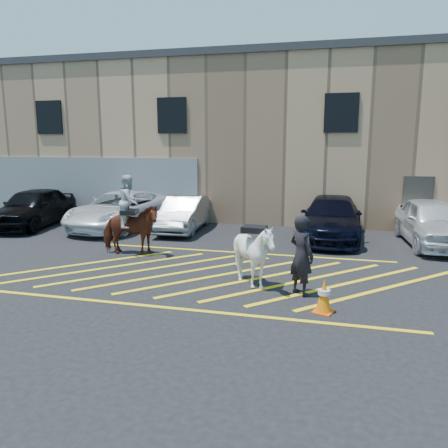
% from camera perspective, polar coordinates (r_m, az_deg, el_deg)
% --- Properties ---
extents(ground, '(90.00, 90.00, 0.00)m').
position_cam_1_polar(ground, '(11.94, -0.24, -6.32)').
color(ground, black).
rests_on(ground, ground).
extents(car_black_suv, '(2.48, 4.94, 1.62)m').
position_cam_1_polar(car_black_suv, '(19.88, -23.63, 2.02)').
color(car_black_suv, black).
rests_on(car_black_suv, ground).
extents(car_white_pickup, '(3.11, 5.61, 1.49)m').
position_cam_1_polar(car_white_pickup, '(18.38, -13.35, 1.79)').
color(car_white_pickup, white).
rests_on(car_white_pickup, ground).
extents(car_silver_sedan, '(1.65, 4.15, 1.34)m').
position_cam_1_polar(car_silver_sedan, '(17.45, -5.27, 1.34)').
color(car_silver_sedan, gray).
rests_on(car_silver_sedan, ground).
extents(car_blue_suv, '(2.30, 5.26, 1.50)m').
position_cam_1_polar(car_blue_suv, '(16.43, 13.83, 0.77)').
color(car_blue_suv, black).
rests_on(car_blue_suv, ground).
extents(car_white_suv, '(2.24, 4.82, 1.60)m').
position_cam_1_polar(car_white_suv, '(16.48, 25.64, 0.22)').
color(car_white_suv, silver).
rests_on(car_white_suv, ground).
extents(handler, '(0.81, 0.79, 1.87)m').
position_cam_1_polar(handler, '(10.16, 10.07, -4.03)').
color(handler, black).
rests_on(handler, ground).
extents(warehouse, '(32.42, 10.20, 7.30)m').
position_cam_1_polar(warehouse, '(23.23, 7.22, 10.98)').
color(warehouse, tan).
rests_on(warehouse, ground).
extents(hatching_zone, '(12.60, 5.12, 0.01)m').
position_cam_1_polar(hatching_zone, '(11.66, -0.61, -6.71)').
color(hatching_zone, yellow).
rests_on(hatching_zone, ground).
extents(mounted_bay, '(2.00, 1.13, 2.51)m').
position_cam_1_polar(mounted_bay, '(13.86, -12.18, 0.14)').
color(mounted_bay, '#5D2616').
rests_on(mounted_bay, ground).
extents(saddled_white, '(1.38, 1.54, 1.61)m').
position_cam_1_polar(saddled_white, '(10.60, 3.93, -3.97)').
color(saddled_white, silver).
rests_on(saddled_white, ground).
extents(traffic_cone, '(0.48, 0.48, 0.73)m').
position_cam_1_polar(traffic_cone, '(9.35, 12.92, -9.10)').
color(traffic_cone, '#FF510A').
rests_on(traffic_cone, ground).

